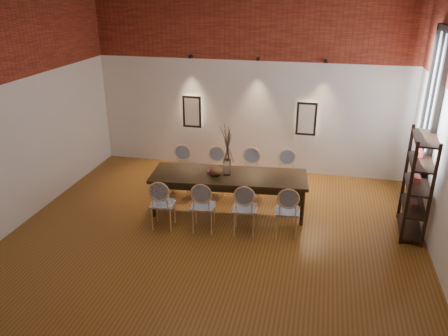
% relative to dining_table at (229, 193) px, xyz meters
% --- Properties ---
extents(floor, '(7.00, 7.00, 0.02)m').
position_rel_dining_table_xyz_m(floor, '(-0.04, -1.30, -0.39)').
color(floor, brown).
rests_on(floor, ground).
extents(wall_back, '(7.00, 0.10, 4.00)m').
position_rel_dining_table_xyz_m(wall_back, '(-0.04, 2.25, 1.62)').
color(wall_back, silver).
rests_on(wall_back, ground).
extents(wall_front, '(7.00, 0.10, 4.00)m').
position_rel_dining_table_xyz_m(wall_front, '(-0.04, -4.85, 1.62)').
color(wall_front, silver).
rests_on(wall_front, ground).
extents(brick_band_back, '(7.00, 0.02, 1.50)m').
position_rel_dining_table_xyz_m(brick_band_back, '(-0.04, 2.18, 2.88)').
color(brick_band_back, maroon).
rests_on(brick_band_back, ground).
extents(brick_band_front, '(7.00, 0.02, 1.50)m').
position_rel_dining_table_xyz_m(brick_band_front, '(-0.04, -4.78, 2.88)').
color(brick_band_front, maroon).
rests_on(brick_band_front, ground).
extents(niche_left, '(0.36, 0.06, 0.66)m').
position_rel_dining_table_xyz_m(niche_left, '(-1.34, 2.15, 0.93)').
color(niche_left, '#FFEAC6').
rests_on(niche_left, wall_back).
extents(niche_right, '(0.36, 0.06, 0.66)m').
position_rel_dining_table_xyz_m(niche_right, '(1.26, 2.15, 0.93)').
color(niche_right, '#FFEAC6').
rests_on(niche_right, wall_back).
extents(spot_fixture_left, '(0.08, 0.10, 0.08)m').
position_rel_dining_table_xyz_m(spot_fixture_left, '(-1.34, 2.12, 2.17)').
color(spot_fixture_left, black).
rests_on(spot_fixture_left, wall_back).
extents(spot_fixture_mid, '(0.08, 0.10, 0.08)m').
position_rel_dining_table_xyz_m(spot_fixture_mid, '(0.16, 2.12, 2.17)').
color(spot_fixture_mid, black).
rests_on(spot_fixture_mid, wall_back).
extents(spot_fixture_right, '(0.08, 0.10, 0.08)m').
position_rel_dining_table_xyz_m(spot_fixture_right, '(1.56, 2.12, 2.17)').
color(spot_fixture_right, black).
rests_on(spot_fixture_right, wall_back).
extents(window_glass, '(0.02, 0.78, 2.38)m').
position_rel_dining_table_xyz_m(window_glass, '(3.42, 0.70, 1.77)').
color(window_glass, silver).
rests_on(window_glass, wall_right).
extents(window_frame, '(0.08, 0.90, 2.50)m').
position_rel_dining_table_xyz_m(window_frame, '(3.40, 0.70, 1.77)').
color(window_frame, black).
rests_on(window_frame, wall_right).
extents(window_mullion, '(0.06, 0.06, 2.40)m').
position_rel_dining_table_xyz_m(window_mullion, '(3.40, 0.70, 1.77)').
color(window_mullion, black).
rests_on(window_mullion, wall_right).
extents(dining_table, '(2.95, 1.22, 0.75)m').
position_rel_dining_table_xyz_m(dining_table, '(0.00, 0.00, 0.00)').
color(dining_table, '#30210F').
rests_on(dining_table, floor).
extents(chair_near_a, '(0.48, 0.48, 0.94)m').
position_rel_dining_table_xyz_m(chair_near_a, '(-0.99, -0.85, 0.09)').
color(chair_near_a, '#E7BE82').
rests_on(chair_near_a, floor).
extents(chair_near_b, '(0.48, 0.48, 0.94)m').
position_rel_dining_table_xyz_m(chair_near_b, '(-0.28, -0.78, 0.09)').
color(chair_near_b, '#E7BE82').
rests_on(chair_near_b, floor).
extents(chair_near_c, '(0.48, 0.48, 0.94)m').
position_rel_dining_table_xyz_m(chair_near_c, '(0.43, -0.70, 0.09)').
color(chair_near_c, '#E7BE82').
rests_on(chair_near_c, floor).
extents(chair_near_d, '(0.48, 0.48, 0.94)m').
position_rel_dining_table_xyz_m(chair_near_d, '(1.15, -0.62, 0.09)').
color(chair_near_d, '#E7BE82').
rests_on(chair_near_d, floor).
extents(chair_far_a, '(0.48, 0.48, 0.94)m').
position_rel_dining_table_xyz_m(chair_far_a, '(-1.15, 0.62, 0.09)').
color(chair_far_a, '#E7BE82').
rests_on(chair_far_a, floor).
extents(chair_far_b, '(0.48, 0.48, 0.94)m').
position_rel_dining_table_xyz_m(chair_far_b, '(-0.43, 0.70, 0.09)').
color(chair_far_b, '#E7BE82').
rests_on(chair_far_b, floor).
extents(chair_far_c, '(0.48, 0.48, 0.94)m').
position_rel_dining_table_xyz_m(chair_far_c, '(0.28, 0.78, 0.09)').
color(chair_far_c, '#E7BE82').
rests_on(chair_far_c, floor).
extents(chair_far_d, '(0.48, 0.48, 0.94)m').
position_rel_dining_table_xyz_m(chair_far_d, '(0.99, 0.85, 0.09)').
color(chair_far_d, '#E7BE82').
rests_on(chair_far_d, floor).
extents(vase, '(0.14, 0.14, 0.30)m').
position_rel_dining_table_xyz_m(vase, '(-0.03, -0.00, 0.53)').
color(vase, silver).
rests_on(vase, dining_table).
extents(dried_branches, '(0.50, 0.50, 0.70)m').
position_rel_dining_table_xyz_m(dried_branches, '(-0.03, -0.00, 0.98)').
color(dried_branches, '#443429').
rests_on(dried_branches, vase).
extents(bowl, '(0.24, 0.24, 0.18)m').
position_rel_dining_table_xyz_m(bowl, '(-0.23, -0.07, 0.46)').
color(bowl, brown).
rests_on(bowl, dining_table).
extents(book, '(0.28, 0.21, 0.03)m').
position_rel_dining_table_xyz_m(book, '(-0.28, 0.06, 0.39)').
color(book, '#8A2166').
rests_on(book, dining_table).
extents(shelving_rack, '(0.47, 1.03, 1.80)m').
position_rel_dining_table_xyz_m(shelving_rack, '(3.24, -0.02, 0.53)').
color(shelving_rack, black).
rests_on(shelving_rack, floor).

